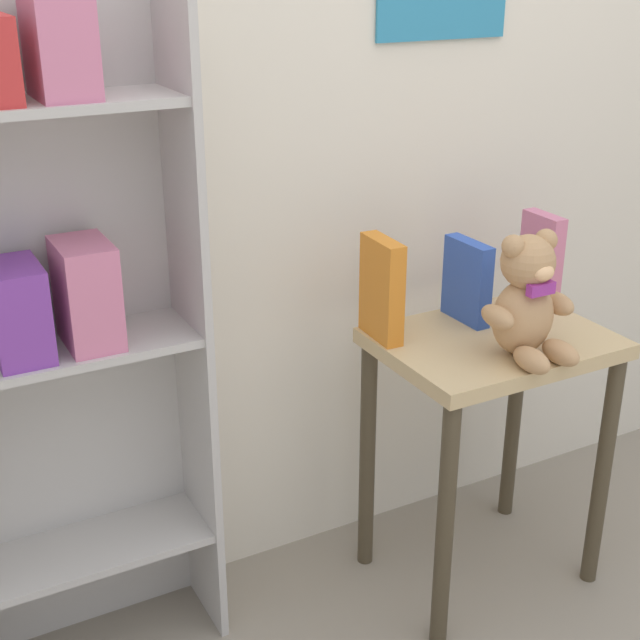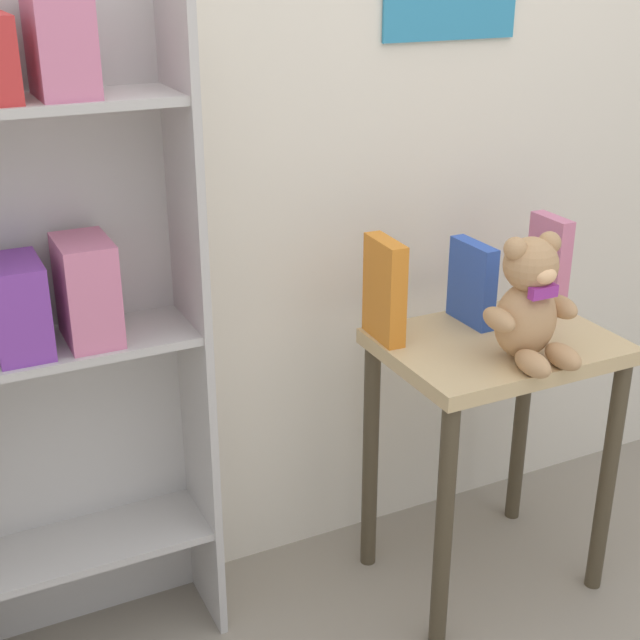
{
  "view_description": "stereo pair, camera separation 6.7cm",
  "coord_description": "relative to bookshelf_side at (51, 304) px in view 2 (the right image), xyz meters",
  "views": [
    {
      "loc": [
        -1.1,
        -0.52,
        1.5
      ],
      "look_at": [
        -0.28,
        1.01,
        0.77
      ],
      "focal_mm": 50.0,
      "sensor_mm": 36.0,
      "label": 1
    },
    {
      "loc": [
        -1.04,
        -0.55,
        1.5
      ],
      "look_at": [
        -0.28,
        1.01,
        0.77
      ],
      "focal_mm": 50.0,
      "sensor_mm": 36.0,
      "label": 2
    }
  ],
  "objects": [
    {
      "name": "wall_back",
      "position": [
        0.8,
        0.13,
        0.41
      ],
      "size": [
        4.8,
        0.07,
        2.5
      ],
      "color": "silver",
      "rests_on": "ground_plane"
    },
    {
      "name": "bookshelf_side",
      "position": [
        0.0,
        0.0,
        0.0
      ],
      "size": [
        0.58,
        0.23,
        1.51
      ],
      "color": "#BCB7B2",
      "rests_on": "ground_plane"
    },
    {
      "name": "display_table",
      "position": [
        0.95,
        -0.23,
        -0.31
      ],
      "size": [
        0.53,
        0.39,
        0.67
      ],
      "color": "tan",
      "rests_on": "ground_plane"
    },
    {
      "name": "teddy_bear",
      "position": [
        0.94,
        -0.34,
        -0.04
      ],
      "size": [
        0.21,
        0.2,
        0.28
      ],
      "color": "tan",
      "rests_on": "display_table"
    },
    {
      "name": "book_standing_orange",
      "position": [
        0.72,
        -0.1,
        -0.05
      ],
      "size": [
        0.05,
        0.14,
        0.24
      ],
      "primitive_type": "cube",
      "rotation": [
        0.0,
        0.0,
        -0.05
      ],
      "color": "orange",
      "rests_on": "display_table"
    },
    {
      "name": "book_standing_blue",
      "position": [
        0.95,
        -0.11,
        -0.07
      ],
      "size": [
        0.04,
        0.15,
        0.2
      ],
      "primitive_type": "cube",
      "rotation": [
        0.0,
        0.0,
        0.02
      ],
      "color": "#2D51B7",
      "rests_on": "display_table"
    },
    {
      "name": "book_standing_pink",
      "position": [
        1.19,
        -0.1,
        -0.06
      ],
      "size": [
        0.04,
        0.12,
        0.23
      ],
      "primitive_type": "cube",
      "rotation": [
        0.0,
        0.0,
        -0.01
      ],
      "color": "#D17093",
      "rests_on": "display_table"
    }
  ]
}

